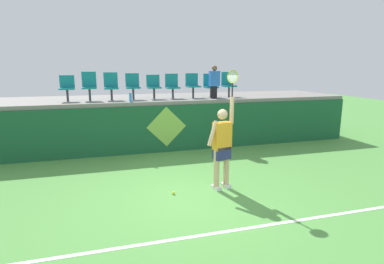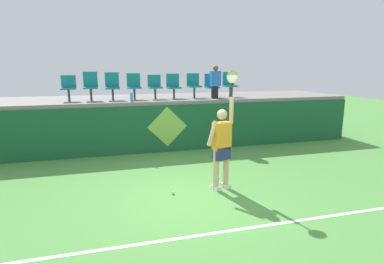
% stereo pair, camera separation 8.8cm
% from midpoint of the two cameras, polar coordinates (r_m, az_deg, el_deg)
% --- Properties ---
extents(ground_plane, '(40.00, 40.00, 0.00)m').
position_cam_midpoint_polar(ground_plane, '(6.60, -0.55, -12.05)').
color(ground_plane, '#519342').
extents(court_back_wall, '(13.73, 0.20, 1.49)m').
position_cam_midpoint_polar(court_back_wall, '(9.88, -6.40, 0.58)').
color(court_back_wall, '#195633').
rests_on(court_back_wall, ground_plane).
extents(spectator_platform, '(13.73, 2.83, 0.12)m').
position_cam_midpoint_polar(spectator_platform, '(11.10, -7.70, 6.00)').
color(spectator_platform, gray).
rests_on(spectator_platform, court_back_wall).
extents(court_baseline_stripe, '(12.36, 0.08, 0.01)m').
position_cam_midpoint_polar(court_baseline_stripe, '(5.38, 3.77, -18.01)').
color(court_baseline_stripe, white).
rests_on(court_baseline_stripe, ground_plane).
extents(tennis_player, '(0.74, 0.34, 2.61)m').
position_cam_midpoint_polar(tennis_player, '(6.81, 5.17, -2.32)').
color(tennis_player, white).
rests_on(tennis_player, ground_plane).
extents(tennis_ball, '(0.07, 0.07, 0.07)m').
position_cam_midpoint_polar(tennis_ball, '(6.78, -3.78, -11.09)').
color(tennis_ball, '#D1E533').
rests_on(tennis_ball, ground_plane).
extents(water_bottle, '(0.08, 0.08, 0.27)m').
position_cam_midpoint_polar(water_bottle, '(9.76, -11.46, 6.22)').
color(water_bottle, '#338CE5').
rests_on(water_bottle, spectator_platform).
extents(stadium_chair_0, '(0.44, 0.42, 0.80)m').
position_cam_midpoint_polar(stadium_chair_0, '(10.48, -22.15, 7.71)').
color(stadium_chair_0, '#38383D').
rests_on(stadium_chair_0, spectator_platform).
extents(stadium_chair_1, '(0.44, 0.42, 0.90)m').
position_cam_midpoint_polar(stadium_chair_1, '(10.44, -18.54, 8.19)').
color(stadium_chair_1, '#38383D').
rests_on(stadium_chair_1, spectator_platform).
extents(stadium_chair_2, '(0.44, 0.42, 0.88)m').
position_cam_midpoint_polar(stadium_chair_2, '(10.43, -14.85, 8.29)').
color(stadium_chair_2, '#38383D').
rests_on(stadium_chair_2, spectator_platform).
extents(stadium_chair_3, '(0.44, 0.42, 0.85)m').
position_cam_midpoint_polar(stadium_chair_3, '(10.47, -11.04, 8.43)').
color(stadium_chair_3, '#38383D').
rests_on(stadium_chair_3, spectator_platform).
extents(stadium_chair_4, '(0.44, 0.42, 0.80)m').
position_cam_midpoint_polar(stadium_chair_4, '(10.55, -7.29, 8.46)').
color(stadium_chair_4, '#38383D').
rests_on(stadium_chair_4, spectator_platform).
extents(stadium_chair_5, '(0.44, 0.42, 0.83)m').
position_cam_midpoint_polar(stadium_chair_5, '(10.67, -3.88, 8.58)').
color(stadium_chair_5, '#38383D').
rests_on(stadium_chair_5, spectator_platform).
extents(stadium_chair_6, '(0.44, 0.42, 0.83)m').
position_cam_midpoint_polar(stadium_chair_6, '(10.84, -0.14, 8.76)').
color(stadium_chair_6, '#38383D').
rests_on(stadium_chair_6, spectator_platform).
extents(stadium_chair_7, '(0.44, 0.42, 0.82)m').
position_cam_midpoint_polar(stadium_chair_7, '(11.04, 3.15, 8.66)').
color(stadium_chair_7, '#38383D').
rests_on(stadium_chair_7, spectator_platform).
extents(stadium_chair_8, '(0.44, 0.42, 0.87)m').
position_cam_midpoint_polar(stadium_chair_8, '(11.28, 6.43, 8.86)').
color(stadium_chair_8, '#38383D').
rests_on(stadium_chair_8, spectator_platform).
extents(spectator_0, '(0.34, 0.20, 1.10)m').
position_cam_midpoint_polar(spectator_0, '(10.66, 3.88, 9.23)').
color(spectator_0, black).
rests_on(spectator_0, spectator_platform).
extents(wall_signage_mount, '(1.27, 0.01, 1.46)m').
position_cam_midpoint_polar(wall_signage_mount, '(10.00, -4.86, -3.64)').
color(wall_signage_mount, '#195633').
rests_on(wall_signage_mount, ground_plane).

